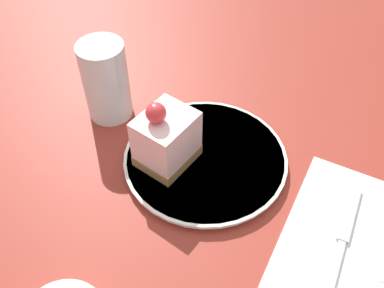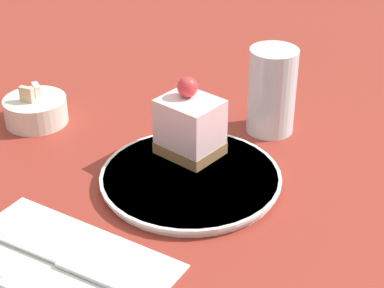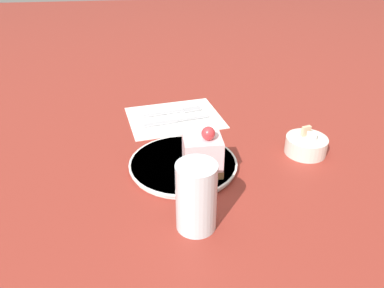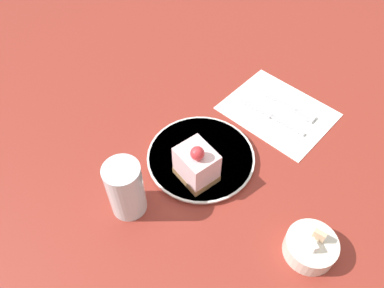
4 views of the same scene
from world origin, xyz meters
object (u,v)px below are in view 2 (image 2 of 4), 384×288
at_px(knife, 72,266).
at_px(plate, 191,178).
at_px(drinking_glass, 272,91).
at_px(fork, 11,287).
at_px(sugar_bowl, 36,110).
at_px(cake_slice, 187,127).

bearing_deg(knife, plate, -8.39).
relative_size(knife, drinking_glass, 1.41).
bearing_deg(drinking_glass, knife, -177.75).
height_order(fork, sugar_bowl, sugar_bowl).
xyz_separation_m(cake_slice, knife, (-0.23, -0.04, -0.05)).
bearing_deg(knife, fork, 148.09).
relative_size(plate, drinking_glass, 1.84).
distance_m(fork, knife, 0.06).
height_order(fork, knife, same).
relative_size(knife, sugar_bowl, 1.90).
bearing_deg(sugar_bowl, drinking_glass, -53.34).
distance_m(cake_slice, sugar_bowl, 0.24).
distance_m(plate, cake_slice, 0.07).
bearing_deg(sugar_bowl, plate, -84.95).
height_order(sugar_bowl, drinking_glass, drinking_glass).
bearing_deg(drinking_glass, fork, 179.10).
bearing_deg(cake_slice, sugar_bowl, 103.70).
height_order(cake_slice, drinking_glass, drinking_glass).
bearing_deg(plate, sugar_bowl, 95.05).
bearing_deg(sugar_bowl, knife, -121.76).
height_order(plate, cake_slice, cake_slice).
bearing_deg(plate, cake_slice, 45.22).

